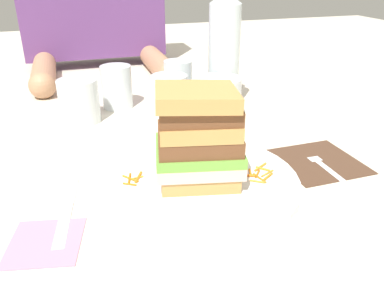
{
  "coord_description": "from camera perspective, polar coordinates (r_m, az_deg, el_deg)",
  "views": [
    {
      "loc": [
        -0.14,
        -0.49,
        0.3
      ],
      "look_at": [
        0.02,
        0.01,
        0.05
      ],
      "focal_mm": 36.88,
      "sensor_mm": 36.0,
      "label": 1
    }
  ],
  "objects": [
    {
      "name": "carrot_shred_9",
      "position": [
        0.59,
        10.84,
        -4.18
      ],
      "size": [
        0.03,
        0.01,
        0.0
      ],
      "primitive_type": "cylinder",
      "rotation": [
        0.0,
        1.57,
        3.58
      ],
      "color": "orange",
      "rests_on": "main_plate"
    },
    {
      "name": "napkin_dark",
      "position": [
        0.67,
        17.71,
        -2.37
      ],
      "size": [
        0.13,
        0.13,
        0.0
      ],
      "primitive_type": "cube",
      "rotation": [
        0.0,
        0.0,
        0.02
      ],
      "color": "#4C3323",
      "rests_on": "ground_plane"
    },
    {
      "name": "empty_tumbler_2",
      "position": [
        0.79,
        -3.25,
        6.65
      ],
      "size": [
        0.07,
        0.07,
        0.09
      ],
      "primitive_type": "cylinder",
      "color": "silver",
      "rests_on": "ground_plane"
    },
    {
      "name": "empty_tumbler_3",
      "position": [
        0.88,
        -2.02,
        8.79
      ],
      "size": [
        0.06,
        0.06,
        0.1
      ],
      "primitive_type": "cylinder",
      "color": "silver",
      "rests_on": "ground_plane"
    },
    {
      "name": "carrot_shred_11",
      "position": [
        0.58,
        10.87,
        -4.7
      ],
      "size": [
        0.02,
        0.02,
        0.0
      ],
      "primitive_type": "cylinder",
      "rotation": [
        0.0,
        1.57,
        3.74
      ],
      "color": "orange",
      "rests_on": "main_plate"
    },
    {
      "name": "carrot_shred_4",
      "position": [
        0.56,
        -8.99,
        -5.76
      ],
      "size": [
        0.02,
        0.01,
        0.0
      ],
      "primitive_type": "cylinder",
      "rotation": [
        0.0,
        1.57,
        2.59
      ],
      "color": "orange",
      "rests_on": "main_plate"
    },
    {
      "name": "ground_plane",
      "position": [
        0.59,
        -1.34,
        -5.01
      ],
      "size": [
        3.0,
        3.0,
        0.0
      ],
      "primitive_type": "plane",
      "color": "beige"
    },
    {
      "name": "carrot_shred_12",
      "position": [
        0.57,
        9.76,
        -4.87
      ],
      "size": [
        0.01,
        0.03,
        0.0
      ],
      "primitive_type": "cylinder",
      "rotation": [
        0.0,
        1.57,
        1.76
      ],
      "color": "orange",
      "rests_on": "main_plate"
    },
    {
      "name": "carrot_shred_0",
      "position": [
        0.57,
        -8.99,
        -5.11
      ],
      "size": [
        0.01,
        0.03,
        0.0
      ],
      "primitive_type": "cylinder",
      "rotation": [
        0.0,
        1.57,
        4.47
      ],
      "color": "orange",
      "rests_on": "main_plate"
    },
    {
      "name": "carrot_shred_5",
      "position": [
        0.56,
        9.41,
        -5.36
      ],
      "size": [
        0.02,
        0.01,
        0.0
      ],
      "primitive_type": "cylinder",
      "rotation": [
        0.0,
        1.57,
        5.68
      ],
      "color": "orange",
      "rests_on": "main_plate"
    },
    {
      "name": "knife",
      "position": [
        0.56,
        -17.52,
        -8.16
      ],
      "size": [
        0.04,
        0.2,
        0.0
      ],
      "color": "silver",
      "rests_on": "ground_plane"
    },
    {
      "name": "sandwich",
      "position": [
        0.54,
        0.9,
        1.12
      ],
      "size": [
        0.14,
        0.12,
        0.14
      ],
      "color": "tan",
      "rests_on": "main_plate"
    },
    {
      "name": "napkin_pink",
      "position": [
        0.5,
        -20.46,
        -13.13
      ],
      "size": [
        0.1,
        0.1,
        0.0
      ],
      "primitive_type": "cube",
      "rotation": [
        0.0,
        0.0,
        -0.21
      ],
      "color": "pink",
      "rests_on": "ground_plane"
    },
    {
      "name": "carrot_shred_13",
      "position": [
        0.58,
        7.56,
        -4.48
      ],
      "size": [
        0.03,
        0.02,
        0.0
      ],
      "primitive_type": "cylinder",
      "rotation": [
        0.0,
        1.57,
        5.85
      ],
      "color": "orange",
      "rests_on": "main_plate"
    },
    {
      "name": "carrot_shred_8",
      "position": [
        0.6,
        9.87,
        -3.28
      ],
      "size": [
        0.03,
        0.02,
        0.0
      ],
      "primitive_type": "cylinder",
      "rotation": [
        0.0,
        1.57,
        0.56
      ],
      "color": "orange",
      "rests_on": "main_plate"
    },
    {
      "name": "carrot_shred_2",
      "position": [
        0.57,
        -8.97,
        -4.77
      ],
      "size": [
        0.02,
        0.02,
        0.0
      ],
      "primitive_type": "cylinder",
      "rotation": [
        0.0,
        1.57,
        5.38
      ],
      "color": "orange",
      "rests_on": "main_plate"
    },
    {
      "name": "juice_glass",
      "position": [
        0.79,
        4.02,
        6.15
      ],
      "size": [
        0.08,
        0.08,
        0.09
      ],
      "color": "white",
      "rests_on": "ground_plane"
    },
    {
      "name": "carrot_shred_1",
      "position": [
        0.57,
        -7.81,
        -4.6
      ],
      "size": [
        0.02,
        0.03,
        0.0
      ],
      "primitive_type": "cylinder",
      "rotation": [
        0.0,
        1.57,
        1.11
      ],
      "color": "orange",
      "rests_on": "main_plate"
    },
    {
      "name": "fork",
      "position": [
        0.65,
        18.82,
        -2.99
      ],
      "size": [
        0.02,
        0.17,
        0.0
      ],
      "color": "silver",
      "rests_on": "napkin_dark"
    },
    {
      "name": "water_bottle",
      "position": [
        0.85,
        4.66,
        13.31
      ],
      "size": [
        0.07,
        0.07,
        0.28
      ],
      "color": "silver",
      "rests_on": "ground_plane"
    },
    {
      "name": "empty_tumbler_0",
      "position": [
        0.81,
        -16.01,
        5.99
      ],
      "size": [
        0.08,
        0.08,
        0.09
      ],
      "primitive_type": "cylinder",
      "color": "silver",
      "rests_on": "ground_plane"
    },
    {
      "name": "empty_tumbler_1",
      "position": [
        0.88,
        -10.83,
        8.13
      ],
      "size": [
        0.07,
        0.07,
        0.09
      ],
      "primitive_type": "cylinder",
      "color": "silver",
      "rests_on": "ground_plane"
    },
    {
      "name": "carrot_shred_6",
      "position": [
        0.58,
        9.46,
        -4.28
      ],
      "size": [
        0.02,
        0.02,
        0.0
      ],
      "primitive_type": "cylinder",
      "rotation": [
        0.0,
        1.57,
        4.03
      ],
      "color": "orange",
      "rests_on": "main_plate"
    },
    {
      "name": "carrot_shred_7",
      "position": [
        0.6,
        10.22,
        -3.55
      ],
      "size": [
        0.02,
        0.02,
        0.0
      ],
      "primitive_type": "cylinder",
      "rotation": [
        0.0,
        1.57,
        5.45
      ],
      "color": "orange",
      "rests_on": "main_plate"
    },
    {
      "name": "main_plate",
      "position": [
        0.57,
        0.91,
        -5.4
      ],
      "size": [
        0.29,
        0.29,
        0.01
      ],
      "primitive_type": "cylinder",
      "color": "white",
      "rests_on": "ground_plane"
    },
    {
      "name": "carrot_shred_10",
      "position": [
        0.58,
        8.44,
        -4.08
      ],
      "size": [
        0.01,
        0.02,
        0.0
      ],
      "primitive_type": "cylinder",
      "rotation": [
        0.0,
        1.57,
        1.28
      ],
      "color": "orange",
      "rests_on": "main_plate"
    },
    {
      "name": "carrot_shred_3",
      "position": [
        0.57,
        -7.9,
        -5.02
      ],
      "size": [
        0.02,
        0.01,
        0.0
      ],
      "primitive_type": "cylinder",
      "rotation": [
        0.0,
        1.57,
        0.14
      ],
      "color": "orange",
      "rests_on": "main_plate"
    }
  ]
}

